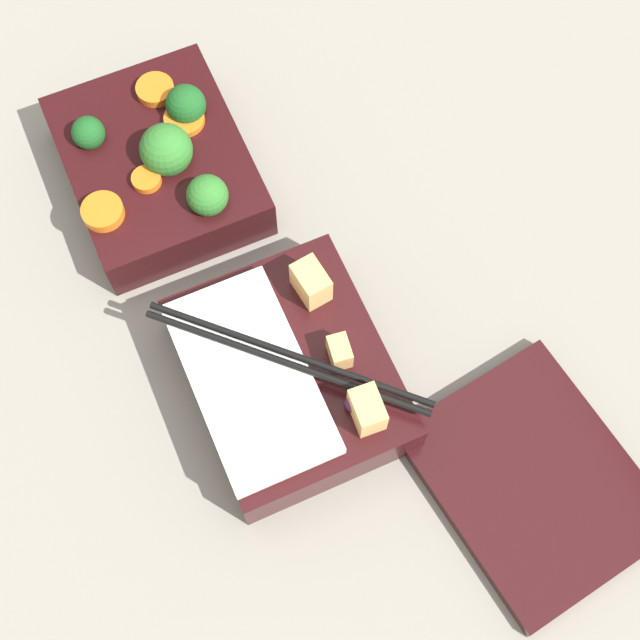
% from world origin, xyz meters
% --- Properties ---
extents(ground_plane, '(3.00, 3.00, 0.00)m').
position_xyz_m(ground_plane, '(0.00, 0.00, 0.00)').
color(ground_plane, gray).
extents(bento_tray_vegetable, '(0.17, 0.14, 0.08)m').
position_xyz_m(bento_tray_vegetable, '(-0.10, -0.01, 0.03)').
color(bento_tray_vegetable, black).
rests_on(bento_tray_vegetable, ground_plane).
extents(bento_tray_rice, '(0.17, 0.16, 0.07)m').
position_xyz_m(bento_tray_rice, '(0.11, 0.02, 0.03)').
color(bento_tray_rice, black).
rests_on(bento_tray_rice, ground_plane).
extents(bento_lid, '(0.18, 0.16, 0.01)m').
position_xyz_m(bento_lid, '(0.25, 0.15, 0.01)').
color(bento_lid, black).
rests_on(bento_lid, ground_plane).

